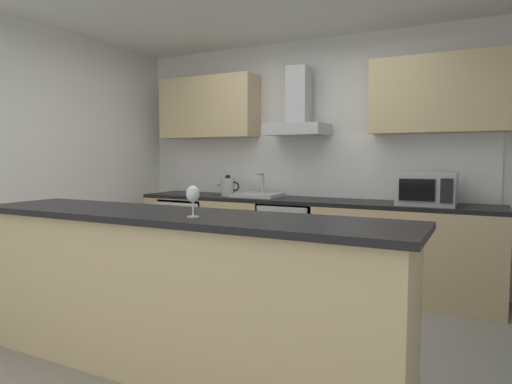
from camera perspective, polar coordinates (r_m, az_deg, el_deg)
ground at (r=3.59m, az=-3.10°, el=-17.60°), size 5.27×4.61×0.02m
wall_back at (r=5.02m, az=7.62°, el=4.03°), size 5.27×0.12×2.60m
wall_left at (r=4.82m, az=-26.41°, el=3.58°), size 0.12×4.61×2.60m
backsplash_tile at (r=4.96m, az=7.34°, el=3.22°), size 3.63×0.02×0.66m
counter_back at (r=4.75m, az=5.98°, el=-6.30°), size 3.76×0.60×0.90m
counter_island at (r=2.87m, az=-10.02°, el=-12.48°), size 2.88×0.64×1.00m
upper_cabinets at (r=4.84m, az=6.77°, el=11.26°), size 3.71×0.32×0.70m
oven at (r=4.77m, az=4.62°, el=-6.13°), size 0.60×0.62×0.80m
refrigerator at (r=5.38m, az=-8.08°, el=-5.32°), size 0.58×0.60×0.85m
microwave at (r=4.34m, az=20.80°, el=0.39°), size 0.50×0.38×0.30m
sink at (r=4.88m, az=0.22°, el=-0.31°), size 0.50×0.40×0.26m
kettle at (r=5.01m, az=-3.58°, el=0.68°), size 0.29×0.15×0.24m
range_hood at (r=4.82m, az=5.31°, el=9.83°), size 0.62×0.45×0.72m
wine_glass at (r=2.53m, az=-8.01°, el=-0.42°), size 0.08×0.08×0.18m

